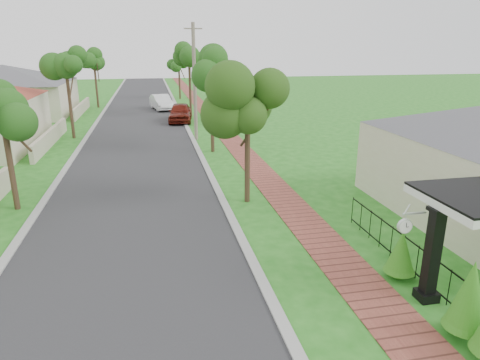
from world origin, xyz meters
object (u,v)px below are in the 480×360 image
object	(u,v)px
porch_post	(431,260)
parked_car_white	(161,102)
station_clock	(406,225)
parked_car_red	(180,113)
utility_pole	(195,82)
near_tree	(248,103)

from	to	relation	value
porch_post	parked_car_white	size ratio (longest dim) A/B	0.56
porch_post	station_clock	distance (m)	1.08
parked_car_red	station_clock	world-z (taller)	station_clock
utility_pole	station_clock	size ratio (longest dim) A/B	10.48
parked_car_white	station_clock	distance (m)	35.85
near_tree	utility_pole	size ratio (longest dim) A/B	0.67
near_tree	station_clock	xyz separation A→B (m)	(2.33, -7.60, -2.12)
porch_post	utility_pole	xyz separation A→B (m)	(-3.65, 20.78, 2.77)
near_tree	utility_pole	world-z (taller)	utility_pole
near_tree	utility_pole	xyz separation A→B (m)	(-0.75, 12.78, -0.18)
parked_car_white	utility_pole	world-z (taller)	utility_pole
near_tree	station_clock	bearing A→B (deg)	-72.93
parked_car_white	near_tree	bearing A→B (deg)	-96.14
parked_car_red	utility_pole	world-z (taller)	utility_pole
porch_post	station_clock	world-z (taller)	porch_post
parked_car_white	utility_pole	size ratio (longest dim) A/B	0.59
station_clock	parked_car_red	bearing A→B (deg)	97.45
parked_car_white	station_clock	xyz separation A→B (m)	(4.98, -35.48, 1.20)
parked_car_red	near_tree	xyz separation A→B (m)	(1.31, -20.25, 3.29)
near_tree	parked_car_white	bearing A→B (deg)	95.43
parked_car_white	near_tree	xyz separation A→B (m)	(2.65, -27.88, 3.33)
parked_car_white	utility_pole	xyz separation A→B (m)	(1.90, -15.10, 3.15)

